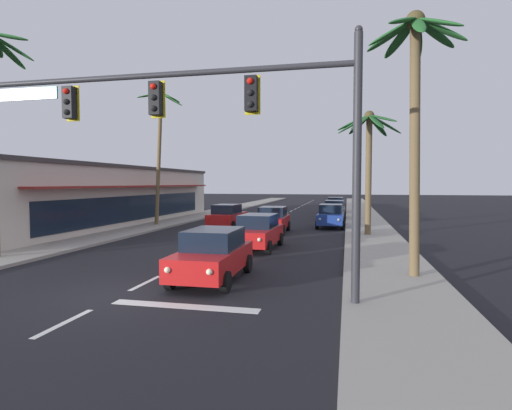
% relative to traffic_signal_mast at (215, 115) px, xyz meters
% --- Properties ---
extents(ground_plane, '(220.00, 220.00, 0.00)m').
position_rel_traffic_signal_mast_xyz_m(ground_plane, '(-2.77, -0.23, -5.06)').
color(ground_plane, black).
extents(sidewalk_right, '(3.20, 110.00, 0.14)m').
position_rel_traffic_signal_mast_xyz_m(sidewalk_right, '(5.03, 19.77, -4.99)').
color(sidewalk_right, '#9E998E').
rests_on(sidewalk_right, ground).
extents(sidewalk_left, '(3.20, 110.00, 0.14)m').
position_rel_traffic_signal_mast_xyz_m(sidewalk_left, '(-10.57, 19.77, -4.99)').
color(sidewalk_left, '#9E998E').
rests_on(sidewalk_left, ground).
extents(lane_markings, '(4.28, 87.80, 0.01)m').
position_rel_traffic_signal_mast_xyz_m(lane_markings, '(-2.35, 19.75, -5.05)').
color(lane_markings, silver).
rests_on(lane_markings, ground).
extents(traffic_signal_mast, '(11.12, 0.41, 7.12)m').
position_rel_traffic_signal_mast_xyz_m(traffic_signal_mast, '(0.00, 0.00, 0.00)').
color(traffic_signal_mast, '#2D2D33').
rests_on(traffic_signal_mast, ground).
extents(sedan_lead_at_stop_bar, '(1.97, 4.46, 1.68)m').
position_rel_traffic_signal_mast_xyz_m(sedan_lead_at_stop_bar, '(-0.80, 2.15, -4.20)').
color(sedan_lead_at_stop_bar, red).
rests_on(sedan_lead_at_stop_bar, ground).
extents(sedan_third_in_queue, '(2.04, 4.49, 1.68)m').
position_rel_traffic_signal_mast_xyz_m(sedan_third_in_queue, '(-0.73, 8.81, -4.20)').
color(sedan_third_in_queue, red).
rests_on(sedan_third_in_queue, ground).
extents(sedan_fifth_in_queue, '(2.02, 4.48, 1.68)m').
position_rel_traffic_signal_mast_xyz_m(sedan_fifth_in_queue, '(-1.19, 15.47, -4.20)').
color(sedan_fifth_in_queue, red).
rests_on(sedan_fifth_in_queue, ground).
extents(sedan_oncoming_far, '(2.10, 4.51, 1.68)m').
position_rel_traffic_signal_mast_xyz_m(sedan_oncoming_far, '(-4.94, 17.80, -4.20)').
color(sedan_oncoming_far, red).
rests_on(sedan_oncoming_far, ground).
extents(sedan_parked_nearest_kerb, '(2.00, 4.47, 1.68)m').
position_rel_traffic_signal_mast_xyz_m(sedan_parked_nearest_kerb, '(2.28, 34.79, -4.20)').
color(sedan_parked_nearest_kerb, maroon).
rests_on(sedan_parked_nearest_kerb, ground).
extents(sedan_parked_mid_kerb, '(1.98, 4.46, 1.68)m').
position_rel_traffic_signal_mast_xyz_m(sedan_parked_mid_kerb, '(2.38, 19.52, -4.20)').
color(sedan_parked_mid_kerb, navy).
rests_on(sedan_parked_mid_kerb, ground).
extents(sedan_parked_far_kerb, '(1.95, 4.45, 1.68)m').
position_rel_traffic_signal_mast_xyz_m(sedan_parked_far_kerb, '(2.41, 26.55, -4.20)').
color(sedan_parked_far_kerb, '#4C515B').
rests_on(sedan_parked_far_kerb, ground).
extents(palm_left_second, '(3.12, 3.34, 10.06)m').
position_rel_traffic_signal_mast_xyz_m(palm_left_second, '(-10.04, 17.66, 2.35)').
color(palm_left_second, brown).
rests_on(palm_left_second, ground).
extents(palm_right_nearest, '(3.19, 3.05, 8.76)m').
position_rel_traffic_signal_mast_xyz_m(palm_right_nearest, '(5.63, 3.63, 1.33)').
color(palm_right_nearest, brown).
rests_on(palm_right_nearest, ground).
extents(palm_right_second, '(3.82, 3.92, 7.48)m').
position_rel_traffic_signal_mast_xyz_m(palm_right_second, '(4.74, 14.73, 0.42)').
color(palm_right_second, brown).
rests_on(palm_right_second, ground).
extents(storefront_strip_left, '(8.99, 28.17, 4.50)m').
position_rel_traffic_signal_mast_xyz_m(storefront_strip_left, '(-15.60, 17.64, -2.80)').
color(storefront_strip_left, beige).
rests_on(storefront_strip_left, ground).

